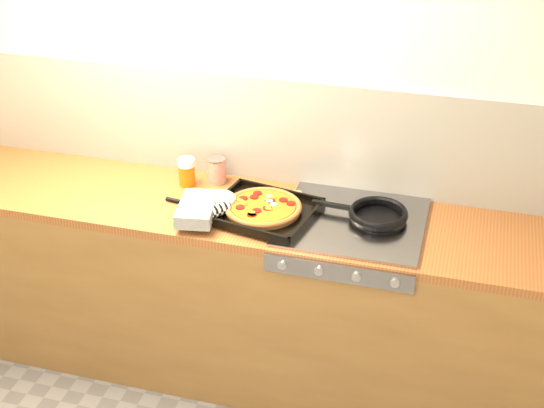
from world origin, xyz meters
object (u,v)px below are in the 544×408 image
(tomato_can, at_px, (217,170))
(juice_glass, at_px, (187,172))
(pizza_on_tray, at_px, (245,208))
(frying_pan, at_px, (377,215))

(tomato_can, height_order, juice_glass, juice_glass)
(pizza_on_tray, distance_m, juice_glass, 0.41)
(frying_pan, distance_m, juice_glass, 0.90)
(juice_glass, bearing_deg, pizza_on_tray, -30.90)
(tomato_can, relative_size, juice_glass, 0.93)
(pizza_on_tray, distance_m, tomato_can, 0.35)
(pizza_on_tray, relative_size, frying_pan, 1.40)
(frying_pan, height_order, tomato_can, tomato_can)
(pizza_on_tray, xyz_separation_m, tomato_can, (-0.22, 0.27, 0.02))
(pizza_on_tray, bearing_deg, tomato_can, 129.79)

